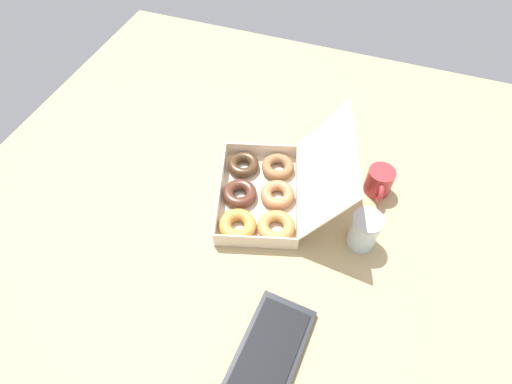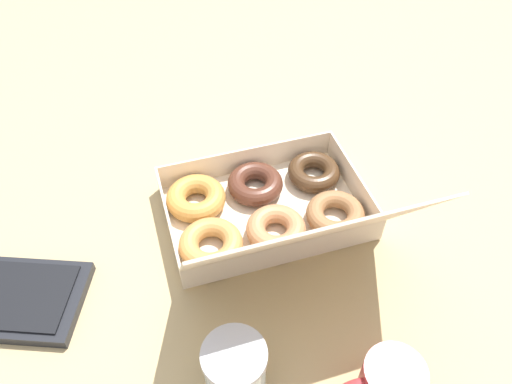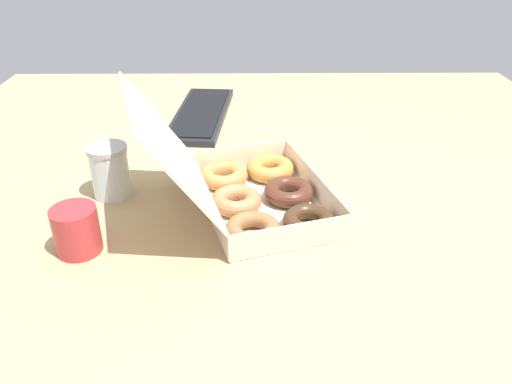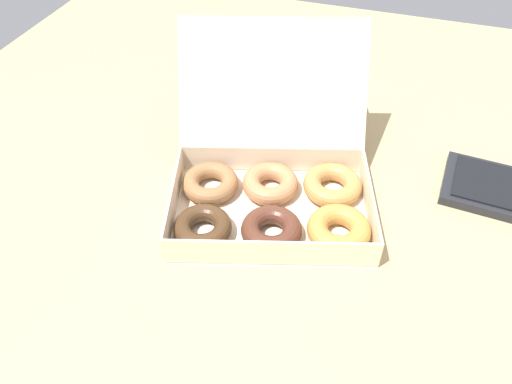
# 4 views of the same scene
# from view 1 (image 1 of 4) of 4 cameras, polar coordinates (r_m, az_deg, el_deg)

# --- Properties ---
(ground_plane) EXTENTS (1.80, 1.80, 0.02)m
(ground_plane) POSITION_cam_1_polar(r_m,az_deg,el_deg) (1.20, -0.49, -2.80)
(ground_plane) COLOR tan
(donut_box) EXTENTS (0.44, 0.45, 0.25)m
(donut_box) POSITION_cam_1_polar(r_m,az_deg,el_deg) (1.19, 1.32, -0.20)
(donut_box) COLOR beige
(donut_box) RESTS_ON ground_plane
(coffee_mug) EXTENTS (0.11, 0.08, 0.09)m
(coffee_mug) POSITION_cam_1_polar(r_m,az_deg,el_deg) (1.26, 17.21, 1.43)
(coffee_mug) COLOR #AB2F33
(coffee_mug) RESTS_ON ground_plane
(glass_jar) EXTENTS (0.08, 0.08, 0.11)m
(glass_jar) POSITION_cam_1_polar(r_m,az_deg,el_deg) (1.13, 15.21, -5.32)
(glass_jar) COLOR silver
(glass_jar) RESTS_ON ground_plane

